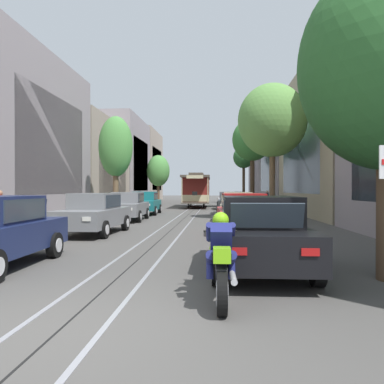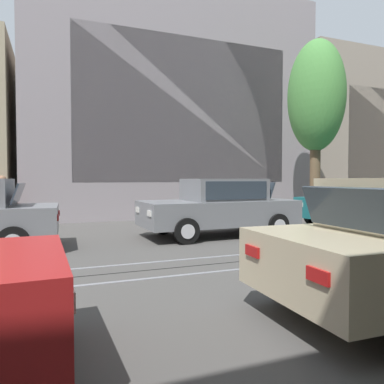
{
  "view_description": "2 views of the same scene",
  "coord_description": "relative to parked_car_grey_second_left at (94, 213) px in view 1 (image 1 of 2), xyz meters",
  "views": [
    {
      "loc": [
        1.92,
        -4.45,
        1.72
      ],
      "look_at": [
        -0.31,
        30.0,
        1.5
      ],
      "focal_mm": 35.29,
      "sensor_mm": 36.0,
      "label": 1
    },
    {
      "loc": [
        6.01,
        11.91,
        1.57
      ],
      "look_at": [
        -2.47,
        15.22,
        1.24
      ],
      "focal_mm": 33.76,
      "sensor_mm": 36.0,
      "label": 2
    }
  ],
  "objects": [
    {
      "name": "parked_car_beige_mid_right",
      "position": [
        5.9,
        6.21,
        0.0
      ],
      "size": [
        2.07,
        4.39,
        1.58
      ],
      "color": "#C1B28E",
      "rests_on": "ground"
    },
    {
      "name": "street_tree_kerb_left_second",
      "position": [
        -2.2,
        11.29,
        3.83
      ],
      "size": [
        2.36,
        1.92,
        6.8
      ],
      "color": "brown",
      "rests_on": "ground"
    },
    {
      "name": "building_facade_left",
      "position": [
        -6.93,
        21.68,
        3.92
      ],
      "size": [
        5.0,
        63.14,
        10.95
      ],
      "color": "tan",
      "rests_on": "ground"
    },
    {
      "name": "parked_car_teal_fourth_left",
      "position": [
        -0.23,
        11.68,
        0.0
      ],
      "size": [
        2.08,
        4.4,
        1.58
      ],
      "color": "#196B70",
      "rests_on": "ground"
    },
    {
      "name": "street_tree_kerb_right_mid",
      "position": [
        8.16,
        21.59,
        5.6
      ],
      "size": [
        3.8,
        3.7,
        8.47
      ],
      "color": "#4C3826",
      "rests_on": "ground"
    },
    {
      "name": "cable_car_trolley",
      "position": [
        2.83,
        22.75,
        0.86
      ],
      "size": [
        2.69,
        9.16,
        3.28
      ],
      "color": "maroon",
      "rests_on": "ground"
    },
    {
      "name": "trolley_track_rails",
      "position": [
        2.83,
        19.79,
        -0.79
      ],
      "size": [
        1.14,
        71.44,
        0.01
      ],
      "color": "gray",
      "rests_on": "ground"
    },
    {
      "name": "parked_car_red_second_right",
      "position": [
        5.74,
        -0.12,
        0.0
      ],
      "size": [
        2.09,
        4.4,
        1.58
      ],
      "color": "red",
      "rests_on": "ground"
    },
    {
      "name": "pedestrian_on_right_pavement",
      "position": [
        -4.1,
        0.51,
        0.16
      ],
      "size": [
        0.55,
        0.4,
        1.69
      ],
      "color": "slate",
      "rests_on": "ground"
    },
    {
      "name": "parked_car_black_near_right",
      "position": [
        5.65,
        -6.31,
        0.0
      ],
      "size": [
        2.0,
        4.36,
        1.58
      ],
      "color": "black",
      "rests_on": "ground"
    },
    {
      "name": "street_tree_kerb_right_fourth",
      "position": [
        8.27,
        34.5,
        4.98
      ],
      "size": [
        2.7,
        2.23,
        7.32
      ],
      "color": "#4C3826",
      "rests_on": "ground"
    },
    {
      "name": "parked_car_white_fifth_right",
      "position": [
        5.8,
        18.83,
        0.0
      ],
      "size": [
        2.03,
        4.37,
        1.58
      ],
      "color": "silver",
      "rests_on": "ground"
    },
    {
      "name": "motorcycle_with_rider",
      "position": [
        4.82,
        -8.54,
        -0.15
      ],
      "size": [
        0.56,
        1.99,
        1.37
      ],
      "color": "black",
      "rests_on": "ground"
    },
    {
      "name": "pedestrian_on_left_pavement",
      "position": [
        9.55,
        21.47,
        0.12
      ],
      "size": [
        0.55,
        0.41,
        1.64
      ],
      "color": "#282D38",
      "rests_on": "ground"
    },
    {
      "name": "parked_car_grey_fourth_right",
      "position": [
        5.81,
        12.47,
        0.0
      ],
      "size": [
        2.11,
        4.41,
        1.58
      ],
      "color": "slate",
      "rests_on": "ground"
    },
    {
      "name": "parked_car_grey_second_left",
      "position": [
        0.0,
        0.0,
        0.0
      ],
      "size": [
        2.11,
        4.41,
        1.58
      ],
      "color": "slate",
      "rests_on": "ground"
    },
    {
      "name": "street_tree_kerb_left_mid",
      "position": [
        -2.1,
        29.82,
        3.13
      ],
      "size": [
        2.68,
        2.41,
        5.8
      ],
      "color": "brown",
      "rests_on": "ground"
    },
    {
      "name": "parked_car_grey_mid_left",
      "position": [
        -0.19,
        6.34,
        0.0
      ],
      "size": [
        2.1,
        4.4,
        1.58
      ],
      "color": "slate",
      "rests_on": "ground"
    },
    {
      "name": "building_facade_right",
      "position": [
        12.97,
        20.87,
        4.12
      ],
      "size": [
        5.85,
        63.14,
        10.8
      ],
      "color": "gray",
      "rests_on": "ground"
    },
    {
      "name": "ground_plane",
      "position": [
        2.83,
        15.44,
        -0.8
      ],
      "size": [
        160.0,
        160.0,
        0.0
      ],
      "primitive_type": "plane",
      "color": "#4C4947"
    },
    {
      "name": "street_tree_kerb_right_second",
      "position": [
        7.92,
        7.28,
        4.83
      ],
      "size": [
        3.89,
        3.6,
        7.74
      ],
      "color": "brown",
      "rests_on": "ground"
    }
  ]
}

